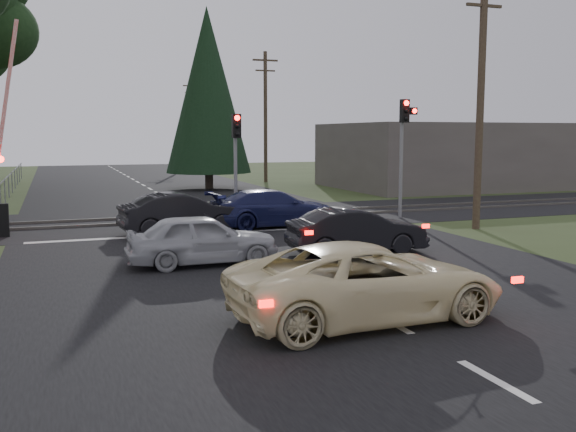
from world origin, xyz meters
name	(u,v)px	position (x,y,z in m)	size (l,w,h in m)	color
ground	(323,285)	(0.00, 0.00, 0.00)	(120.00, 120.00, 0.00)	#2F3D1B
road	(216,225)	(0.00, 10.00, 0.01)	(14.00, 100.00, 0.01)	black
rail_corridor	(204,219)	(0.00, 12.00, 0.01)	(120.00, 8.00, 0.01)	black
stop_line	(228,232)	(0.00, 8.20, 0.01)	(13.00, 0.35, 0.00)	silver
rail_near	(208,220)	(0.00, 11.20, 0.05)	(120.00, 0.12, 0.10)	#59544C
rail_far	(199,215)	(0.00, 12.80, 0.05)	(120.00, 0.12, 0.10)	#59544C
traffic_signal_right	(404,135)	(7.55, 9.47, 3.31)	(0.68, 0.48, 4.70)	slate
traffic_signal_center	(236,149)	(1.00, 10.68, 2.81)	(0.32, 0.48, 4.10)	slate
utility_pole_near	(481,94)	(8.50, 6.00, 4.73)	(1.80, 0.26, 9.00)	#4C3D2D
utility_pole_mid	(265,114)	(8.50, 30.00, 4.73)	(1.80, 0.26, 9.00)	#4C3D2D
utility_pole_far	(192,121)	(8.50, 55.00, 4.73)	(1.80, 0.26, 9.00)	#4C3D2D
conifer_tree	(208,90)	(3.50, 26.00, 5.99)	(5.20, 5.20, 11.00)	#473D33
fence_left	(7,200)	(-7.80, 22.50, 0.00)	(0.10, 36.00, 1.20)	slate
building_right	(447,156)	(18.00, 22.00, 2.00)	(14.00, 10.00, 4.00)	#59514C
cream_coupe	(367,282)	(-0.32, -2.77, 0.70)	(2.33, 5.06, 1.41)	beige
dark_hatchback	(357,231)	(2.40, 3.18, 0.64)	(1.35, 3.87, 1.28)	black
silver_car	(203,239)	(-2.01, 3.15, 0.66)	(1.56, 3.87, 1.32)	#9FA1A7
blue_sedan	(273,208)	(1.87, 8.95, 0.68)	(1.90, 4.68, 1.36)	#181C49
dark_car_far	(182,213)	(-1.51, 8.63, 0.68)	(1.45, 4.15, 1.37)	black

